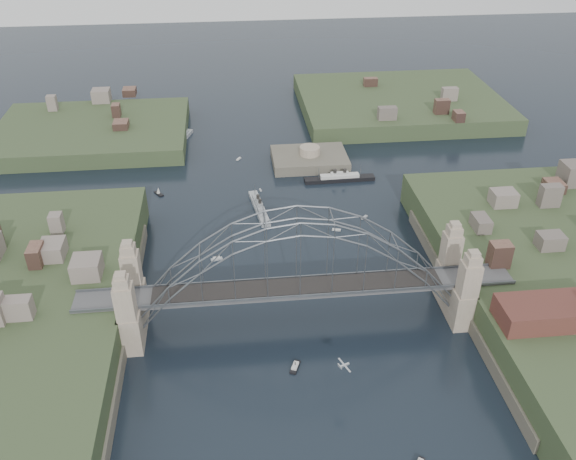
{
  "coord_description": "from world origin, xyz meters",
  "views": [
    {
      "loc": [
        -11.66,
        -90.78,
        79.09
      ],
      "look_at": [
        0.0,
        18.0,
        10.0
      ],
      "focal_mm": 37.59,
      "sensor_mm": 36.0,
      "label": 1
    }
  ],
  "objects_px": {
    "naval_cruiser_far": "(182,139)",
    "ocean_liner": "(340,178)",
    "fort_island": "(309,165)",
    "wharf_shed": "(554,312)",
    "bridge": "(298,270)",
    "naval_cruiser_near": "(259,207)"
  },
  "relations": [
    {
      "from": "fort_island",
      "to": "ocean_liner",
      "type": "bearing_deg",
      "value": -59.73
    },
    {
      "from": "naval_cruiser_near",
      "to": "ocean_liner",
      "type": "distance_m",
      "value": 27.47
    },
    {
      "from": "bridge",
      "to": "ocean_liner",
      "type": "xyz_separation_m",
      "value": [
        18.92,
        58.14,
        -11.57
      ]
    },
    {
      "from": "wharf_shed",
      "to": "naval_cruiser_far",
      "type": "relative_size",
      "value": 1.41
    },
    {
      "from": "bridge",
      "to": "ocean_liner",
      "type": "height_order",
      "value": "bridge"
    },
    {
      "from": "naval_cruiser_near",
      "to": "naval_cruiser_far",
      "type": "bearing_deg",
      "value": 114.8
    },
    {
      "from": "fort_island",
      "to": "naval_cruiser_near",
      "type": "height_order",
      "value": "fort_island"
    },
    {
      "from": "bridge",
      "to": "naval_cruiser_far",
      "type": "height_order",
      "value": "bridge"
    },
    {
      "from": "wharf_shed",
      "to": "naval_cruiser_near",
      "type": "relative_size",
      "value": 1.14
    },
    {
      "from": "fort_island",
      "to": "wharf_shed",
      "type": "relative_size",
      "value": 1.1
    },
    {
      "from": "naval_cruiser_near",
      "to": "bridge",
      "type": "bearing_deg",
      "value": -83.91
    },
    {
      "from": "fort_island",
      "to": "wharf_shed",
      "type": "distance_m",
      "value": 90.48
    },
    {
      "from": "naval_cruiser_near",
      "to": "ocean_liner",
      "type": "height_order",
      "value": "naval_cruiser_near"
    },
    {
      "from": "bridge",
      "to": "naval_cruiser_near",
      "type": "height_order",
      "value": "bridge"
    },
    {
      "from": "naval_cruiser_far",
      "to": "ocean_liner",
      "type": "relative_size",
      "value": 0.71
    },
    {
      "from": "naval_cruiser_far",
      "to": "ocean_liner",
      "type": "xyz_separation_m",
      "value": [
        45.26,
        -32.79,
        0.0
      ]
    },
    {
      "from": "wharf_shed",
      "to": "naval_cruiser_far",
      "type": "bearing_deg",
      "value": 123.83
    },
    {
      "from": "wharf_shed",
      "to": "naval_cruiser_far",
      "type": "height_order",
      "value": "wharf_shed"
    },
    {
      "from": "fort_island",
      "to": "wharf_shed",
      "type": "bearing_deg",
      "value": -69.15
    },
    {
      "from": "naval_cruiser_far",
      "to": "ocean_liner",
      "type": "bearing_deg",
      "value": -35.92
    },
    {
      "from": "fort_island",
      "to": "naval_cruiser_far",
      "type": "relative_size",
      "value": 1.55
    },
    {
      "from": "naval_cruiser_far",
      "to": "bridge",
      "type": "bearing_deg",
      "value": -73.85
    }
  ]
}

